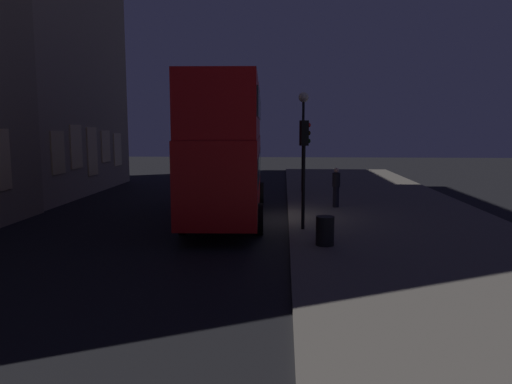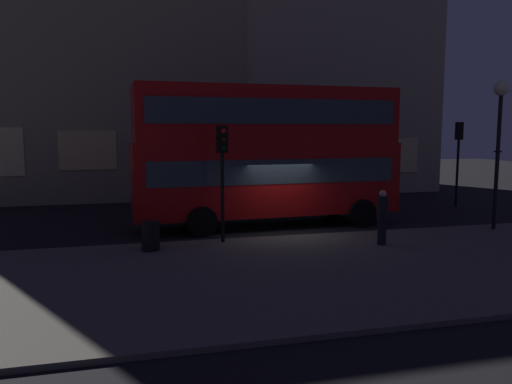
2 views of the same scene
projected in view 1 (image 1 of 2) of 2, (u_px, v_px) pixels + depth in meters
The scene contains 9 objects.
ground_plane at pixel (265, 219), 19.66m from camera, with size 80.00×80.00×0.00m, color black.
sidewalk_slab at pixel (393, 219), 19.37m from camera, with size 44.00×8.29×0.12m, color #5B564F.
building_plain_facade at pixel (8, 38), 26.06m from camera, with size 12.74×8.80×16.67m.
double_decker_bus at pixel (227, 143), 19.19m from camera, with size 10.42×3.15×5.36m.
traffic_light_near_kerb at pixel (304, 151), 16.77m from camera, with size 0.36×0.39×3.75m.
traffic_light_far_side at pixel (205, 138), 29.61m from camera, with size 0.38×0.39×4.13m.
street_lamp at pixel (303, 116), 26.53m from camera, with size 0.55×0.55×5.38m.
pedestrian at pixel (336, 187), 21.68m from camera, with size 0.35×0.35×1.74m.
litter_bin at pixel (325, 231), 14.73m from camera, with size 0.55×0.55×0.88m, color black.
Camera 1 is at (-19.33, -0.72, 3.66)m, focal length 34.52 mm.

